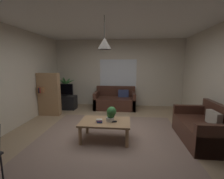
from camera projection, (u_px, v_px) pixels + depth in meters
name	position (u px, v px, depth m)	size (l,w,h in m)	color
floor	(111.00, 134.00, 3.78)	(5.09, 5.45, 0.02)	#9E8466
rug	(110.00, 137.00, 3.58)	(3.31, 3.00, 0.01)	gray
wall_back	(118.00, 73.00, 6.27)	(5.21, 0.06, 2.65)	beige
wall_left	(7.00, 79.00, 3.82)	(0.06, 5.45, 2.65)	beige
ceiling	(111.00, 19.00, 3.35)	(5.09, 5.45, 0.02)	white
window_pane	(118.00, 74.00, 6.25)	(1.47, 0.01, 1.18)	white
couch_under_window	(115.00, 101.00, 5.94)	(1.54, 0.85, 0.82)	#47281E
couch_right_side	(204.00, 129.00, 3.38)	(0.85, 1.43, 0.82)	#47281E
coffee_table	(105.00, 124.00, 3.43)	(1.10, 0.68, 0.44)	#A87F56
book_on_table_0	(100.00, 122.00, 3.35)	(0.11, 0.12, 0.03)	#2D4C8C
book_on_table_1	(99.00, 121.00, 3.33)	(0.11, 0.08, 0.02)	#72387F
book_on_table_2	(99.00, 120.00, 3.33)	(0.12, 0.08, 0.03)	beige
remote_on_table_0	(113.00, 122.00, 3.36)	(0.05, 0.16, 0.02)	black
potted_plant_on_table	(111.00, 114.00, 3.41)	(0.22, 0.22, 0.32)	beige
tv_stand	(64.00, 102.00, 5.88)	(0.90, 0.44, 0.50)	black
tv	(63.00, 90.00, 5.78)	(0.73, 0.16, 0.46)	black
potted_palm_corner	(66.00, 92.00, 6.37)	(0.74, 0.85, 1.27)	#B77051
bookshelf_corner	(49.00, 94.00, 5.09)	(0.70, 0.31, 1.40)	#A87F56
pendant_lamp	(105.00, 43.00, 3.16)	(0.28, 0.28, 0.67)	black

